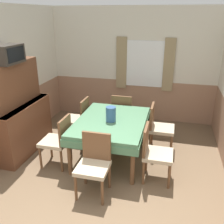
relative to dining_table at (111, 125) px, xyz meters
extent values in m
cube|color=silver|center=(0.03, 1.91, 1.16)|extent=(4.23, 0.05, 1.65)
cube|color=#9E755B|center=(0.03, 1.91, -0.14)|extent=(4.23, 0.05, 0.95)
cube|color=white|center=(0.31, 1.88, 0.74)|extent=(0.93, 0.01, 1.04)
cube|color=#998460|center=(-0.23, 1.86, 0.74)|extent=(0.24, 0.03, 1.19)
cube|color=#998460|center=(0.85, 1.86, 0.74)|extent=(0.24, 0.03, 1.19)
cube|color=silver|center=(-1.91, 0.03, 1.16)|extent=(0.05, 4.12, 1.65)
cube|color=#9E755B|center=(-1.91, 0.03, -0.14)|extent=(0.05, 4.12, 0.95)
cube|color=#4C7A56|center=(0.00, 0.00, 0.07)|extent=(1.17, 1.55, 0.06)
cube|color=#4C7A56|center=(0.00, 0.00, -0.02)|extent=(1.20, 1.58, 0.12)
cylinder|color=brown|center=(-0.50, -0.69, -0.29)|extent=(0.07, 0.07, 0.66)
cylinder|color=brown|center=(0.50, -0.69, -0.29)|extent=(0.07, 0.07, 0.66)
cylinder|color=brown|center=(-0.50, 0.69, -0.29)|extent=(0.07, 0.07, 0.66)
cylinder|color=brown|center=(0.50, 0.69, -0.29)|extent=(0.07, 0.07, 0.66)
cylinder|color=brown|center=(1.05, 0.66, -0.42)|extent=(0.04, 0.04, 0.40)
cylinder|color=brown|center=(1.05, 0.28, -0.42)|extent=(0.04, 0.04, 0.40)
cylinder|color=brown|center=(0.67, 0.66, -0.42)|extent=(0.04, 0.04, 0.40)
cylinder|color=brown|center=(0.67, 0.28, -0.42)|extent=(0.04, 0.04, 0.40)
cube|color=tan|center=(0.86, 0.47, -0.18)|extent=(0.44, 0.44, 0.06)
cube|color=brown|center=(0.66, 0.47, 0.06)|extent=(0.04, 0.42, 0.42)
cylinder|color=brown|center=(0.19, -1.24, -0.42)|extent=(0.04, 0.04, 0.40)
cylinder|color=brown|center=(-0.19, -1.24, -0.42)|extent=(0.04, 0.04, 0.40)
cylinder|color=brown|center=(0.19, -0.86, -0.42)|extent=(0.04, 0.04, 0.40)
cylinder|color=brown|center=(-0.19, -0.86, -0.42)|extent=(0.04, 0.04, 0.40)
cube|color=tan|center=(0.00, -1.05, -0.18)|extent=(0.44, 0.44, 0.06)
cube|color=brown|center=(0.00, -0.85, 0.06)|extent=(0.42, 0.04, 0.42)
cylinder|color=brown|center=(-1.05, -0.66, -0.42)|extent=(0.04, 0.04, 0.40)
cylinder|color=brown|center=(-1.05, -0.28, -0.42)|extent=(0.04, 0.04, 0.40)
cylinder|color=brown|center=(-0.67, -0.66, -0.42)|extent=(0.04, 0.04, 0.40)
cylinder|color=brown|center=(-0.67, -0.28, -0.42)|extent=(0.04, 0.04, 0.40)
cube|color=tan|center=(-0.86, -0.47, -0.18)|extent=(0.44, 0.44, 0.06)
cube|color=brown|center=(-0.66, -0.47, 0.06)|extent=(0.04, 0.42, 0.42)
cylinder|color=brown|center=(-1.05, 0.28, -0.42)|extent=(0.04, 0.04, 0.40)
cylinder|color=brown|center=(-1.05, 0.66, -0.42)|extent=(0.04, 0.04, 0.40)
cylinder|color=brown|center=(-0.67, 0.28, -0.42)|extent=(0.04, 0.04, 0.40)
cylinder|color=brown|center=(-0.67, 0.66, -0.42)|extent=(0.04, 0.04, 0.40)
cube|color=tan|center=(-0.86, 0.47, -0.18)|extent=(0.44, 0.44, 0.06)
cube|color=brown|center=(-0.66, 0.47, 0.06)|extent=(0.04, 0.42, 0.42)
cylinder|color=brown|center=(1.05, -0.28, -0.42)|extent=(0.04, 0.04, 0.40)
cylinder|color=brown|center=(1.05, -0.66, -0.42)|extent=(0.04, 0.04, 0.40)
cylinder|color=brown|center=(0.67, -0.28, -0.42)|extent=(0.04, 0.04, 0.40)
cylinder|color=brown|center=(0.67, -0.66, -0.42)|extent=(0.04, 0.04, 0.40)
cube|color=tan|center=(0.86, -0.47, -0.18)|extent=(0.44, 0.44, 0.06)
cube|color=brown|center=(0.66, -0.47, 0.06)|extent=(0.04, 0.42, 0.42)
cylinder|color=brown|center=(-0.19, 1.24, -0.42)|extent=(0.04, 0.04, 0.40)
cylinder|color=brown|center=(0.19, 1.24, -0.42)|extent=(0.04, 0.04, 0.40)
cylinder|color=brown|center=(-0.19, 0.86, -0.42)|extent=(0.04, 0.04, 0.40)
cylinder|color=brown|center=(0.19, 0.86, -0.42)|extent=(0.04, 0.04, 0.40)
cube|color=tan|center=(0.00, 1.05, -0.18)|extent=(0.44, 0.44, 0.06)
cube|color=brown|center=(0.00, 0.85, 0.06)|extent=(0.42, 0.04, 0.42)
cube|color=brown|center=(-1.65, -0.18, -0.16)|extent=(0.44, 1.37, 0.93)
cube|color=brown|center=(-1.65, -0.18, 0.30)|extent=(0.46, 1.39, 0.02)
cube|color=brown|center=(-1.70, -0.18, 0.68)|extent=(0.24, 1.23, 0.75)
cube|color=#2D2823|center=(-1.63, -0.30, 1.21)|extent=(0.28, 0.53, 0.30)
cube|color=black|center=(-1.48, -0.30, 1.21)|extent=(0.01, 0.43, 0.23)
cylinder|color=#335684|center=(0.00, -0.04, 0.23)|extent=(0.17, 0.17, 0.26)
camera|label=1|loc=(0.98, -3.83, 1.82)|focal=40.00mm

